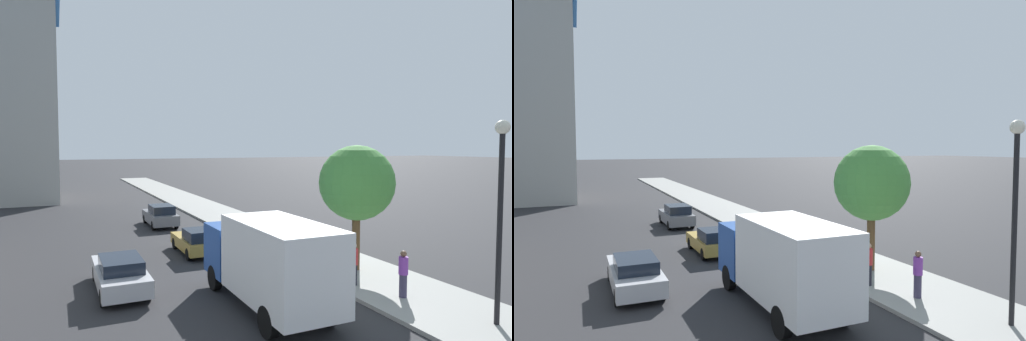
# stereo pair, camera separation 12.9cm
# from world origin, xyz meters

# --- Properties ---
(sidewalk) EXTENTS (4.37, 120.00, 0.15)m
(sidewalk) POSITION_xyz_m (7.59, 20.00, 0.07)
(sidewalk) COLOR gray
(sidewalk) RESTS_ON ground
(street_lamp) EXTENTS (0.44, 0.44, 6.35)m
(street_lamp) POSITION_xyz_m (7.89, 11.53, 4.26)
(street_lamp) COLOR black
(street_lamp) RESTS_ON sidewalk
(street_tree) EXTENTS (3.36, 3.36, 5.60)m
(street_tree) POSITION_xyz_m (7.67, 18.29, 4.05)
(street_tree) COLOR brown
(street_tree) RESTS_ON sidewalk
(car_gold) EXTENTS (1.75, 4.01, 1.40)m
(car_gold) POSITION_xyz_m (2.17, 24.61, 0.68)
(car_gold) COLOR #AD8938
(car_gold) RESTS_ON ground
(car_silver) EXTENTS (1.79, 4.74, 1.39)m
(car_silver) POSITION_xyz_m (-2.31, 20.20, 0.70)
(car_silver) COLOR #B7B7BC
(car_silver) RESTS_ON ground
(car_gray) EXTENTS (1.78, 4.42, 1.54)m
(car_gray) POSITION_xyz_m (2.17, 33.42, 0.76)
(car_gray) COLOR slate
(car_gray) RESTS_ON ground
(box_truck) EXTENTS (2.38, 7.02, 3.19)m
(box_truck) POSITION_xyz_m (2.17, 15.99, 1.78)
(box_truck) COLOR #1E4799
(box_truck) RESTS_ON ground
(pedestrian_red_shirt) EXTENTS (0.34, 0.34, 1.70)m
(pedestrian_red_shirt) POSITION_xyz_m (6.21, 16.53, 1.02)
(pedestrian_red_shirt) COLOR black
(pedestrian_red_shirt) RESTS_ON sidewalk
(pedestrian_purple_shirt) EXTENTS (0.34, 0.34, 1.73)m
(pedestrian_purple_shirt) POSITION_xyz_m (7.00, 14.63, 1.03)
(pedestrian_purple_shirt) COLOR #38334C
(pedestrian_purple_shirt) RESTS_ON sidewalk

